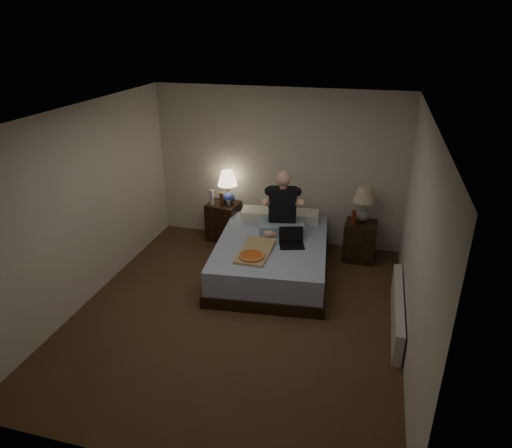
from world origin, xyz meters
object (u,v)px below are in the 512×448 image
(water_bottle, at_px, (212,197))
(beer_bottle_right, at_px, (354,218))
(bed, at_px, (272,257))
(laptop, at_px, (292,238))
(lamp_right, at_px, (363,204))
(pizza_box, at_px, (252,256))
(soda_can, at_px, (228,203))
(radiator, at_px, (397,310))
(beer_bottle_left, at_px, (221,199))
(nightstand_left, at_px, (224,221))
(nightstand_right, at_px, (360,241))
(lamp_left, at_px, (228,187))
(person, at_px, (283,203))

(water_bottle, relative_size, beer_bottle_right, 1.09)
(bed, distance_m, laptop, 0.49)
(lamp_right, relative_size, pizza_box, 0.74)
(soda_can, height_order, pizza_box, soda_can)
(bed, xyz_separation_m, radiator, (1.75, -0.81, -0.06))
(beer_bottle_left, bearing_deg, pizza_box, -57.44)
(soda_can, bearing_deg, beer_bottle_left, -167.26)
(nightstand_left, bearing_deg, soda_can, -29.96)
(laptop, bearing_deg, soda_can, 125.99)
(soda_can, height_order, laptop, laptop)
(nightstand_left, relative_size, lamp_right, 1.14)
(bed, xyz_separation_m, beer_bottle_right, (1.08, 0.67, 0.47))
(nightstand_left, distance_m, pizza_box, 1.77)
(nightstand_right, relative_size, water_bottle, 2.43)
(beer_bottle_left, height_order, radiator, beer_bottle_left)
(lamp_left, relative_size, pizza_box, 0.74)
(beer_bottle_left, xyz_separation_m, pizza_box, (0.89, -1.40, -0.20))
(lamp_left, bearing_deg, radiator, -33.11)
(bed, bearing_deg, lamp_left, 129.49)
(bed, distance_m, radiator, 1.93)
(soda_can, bearing_deg, nightstand_right, -1.98)
(soda_can, bearing_deg, pizza_box, -61.12)
(bed, height_order, person, person)
(soda_can, distance_m, pizza_box, 1.63)
(nightstand_right, bearing_deg, bed, -144.76)
(bed, distance_m, beer_bottle_left, 1.41)
(nightstand_right, xyz_separation_m, soda_can, (-2.13, 0.07, 0.38))
(nightstand_left, relative_size, nightstand_right, 1.05)
(person, distance_m, laptop, 0.60)
(person, xyz_separation_m, radiator, (1.68, -1.18, -0.78))
(person, bearing_deg, nightstand_right, 8.76)
(lamp_left, distance_m, beer_bottle_left, 0.22)
(water_bottle, distance_m, beer_bottle_right, 2.30)
(nightstand_left, relative_size, radiator, 0.40)
(bed, distance_m, person, 0.81)
(beer_bottle_left, relative_size, beer_bottle_right, 1.00)
(water_bottle, distance_m, beer_bottle_left, 0.17)
(lamp_right, bearing_deg, beer_bottle_left, -179.30)
(beer_bottle_left, distance_m, radiator, 3.27)
(radiator, bearing_deg, nightstand_left, 147.99)
(soda_can, bearing_deg, laptop, -36.72)
(pizza_box, xyz_separation_m, radiator, (1.89, -0.24, -0.35))
(soda_can, bearing_deg, person, -25.79)
(person, relative_size, radiator, 0.58)
(nightstand_left, height_order, laptop, laptop)
(nightstand_right, height_order, beer_bottle_left, beer_bottle_left)
(lamp_right, bearing_deg, lamp_left, 177.14)
(lamp_left, distance_m, person, 1.19)
(person, bearing_deg, pizza_box, -113.53)
(lamp_right, distance_m, water_bottle, 2.41)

